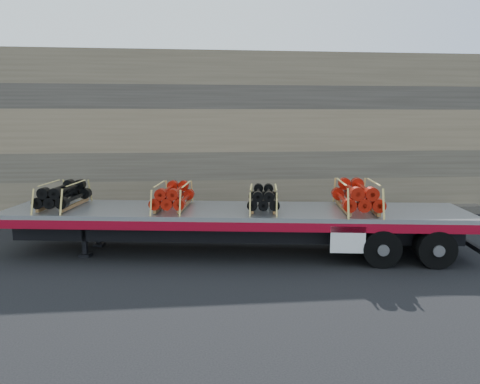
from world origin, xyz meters
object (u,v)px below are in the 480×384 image
object	(u,v)px
trailer	(235,231)
bundle_midfront	(173,197)
bundle_midrear	(263,198)
bundle_rear	(357,196)
bundle_front	(63,196)

from	to	relation	value
trailer	bundle_midfront	size ratio (longest dim) A/B	6.84
bundle_midfront	bundle_midrear	world-z (taller)	bundle_midfront
bundle_rear	bundle_midfront	bearing A→B (deg)	-180.00
bundle_midfront	bundle_rear	size ratio (longest dim) A/B	0.87
bundle_front	bundle_midfront	xyz separation A→B (m)	(3.46, -0.56, -0.00)
bundle_front	bundle_midrear	bearing A→B (deg)	0.00
bundle_front	bundle_midrear	world-z (taller)	bundle_front
trailer	bundle_rear	xyz separation A→B (m)	(3.71, -0.60, 1.14)
bundle_front	bundle_rear	size ratio (longest dim) A/B	0.88
bundle_midfront	bundle_rear	bearing A→B (deg)	0.00
bundle_midrear	trailer	bearing A→B (deg)	-180.00
trailer	bundle_midrear	world-z (taller)	bundle_midrear
bundle_midrear	bundle_rear	world-z (taller)	bundle_rear
bundle_midfront	bundle_rear	world-z (taller)	bundle_rear
bundle_midfront	bundle_rear	distance (m)	5.70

